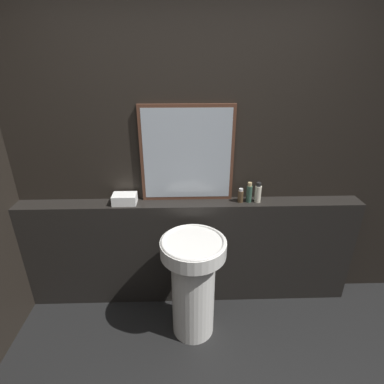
% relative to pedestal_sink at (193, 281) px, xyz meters
% --- Properties ---
extents(wall_back, '(8.00, 0.06, 2.50)m').
position_rel_pedestal_sink_xyz_m(wall_back, '(-0.01, 0.51, 0.76)').
color(wall_back, black).
rests_on(wall_back, ground_plane).
extents(vanity_counter, '(2.80, 0.18, 0.96)m').
position_rel_pedestal_sink_xyz_m(vanity_counter, '(-0.01, 0.39, -0.01)').
color(vanity_counter, black).
rests_on(vanity_counter, ground_plane).
extents(pedestal_sink, '(0.48, 0.48, 0.86)m').
position_rel_pedestal_sink_xyz_m(pedestal_sink, '(0.00, 0.00, 0.00)').
color(pedestal_sink, white).
rests_on(pedestal_sink, ground_plane).
extents(mirror, '(0.73, 0.03, 0.76)m').
position_rel_pedestal_sink_xyz_m(mirror, '(-0.03, 0.46, 0.86)').
color(mirror, '#563323').
rests_on(mirror, vanity_counter).
extents(towel_stack, '(0.19, 0.13, 0.08)m').
position_rel_pedestal_sink_xyz_m(towel_stack, '(-0.54, 0.39, 0.51)').
color(towel_stack, white).
rests_on(towel_stack, vanity_counter).
extents(shampoo_bottle, '(0.04, 0.04, 0.12)m').
position_rel_pedestal_sink_xyz_m(shampoo_bottle, '(0.39, 0.39, 0.53)').
color(shampoo_bottle, '#4C3823').
rests_on(shampoo_bottle, vanity_counter).
extents(conditioner_bottle, '(0.05, 0.05, 0.17)m').
position_rel_pedestal_sink_xyz_m(conditioner_bottle, '(0.46, 0.39, 0.55)').
color(conditioner_bottle, '#2D4C3D').
rests_on(conditioner_bottle, vanity_counter).
extents(lotion_bottle, '(0.05, 0.05, 0.17)m').
position_rel_pedestal_sink_xyz_m(lotion_bottle, '(0.53, 0.39, 0.55)').
color(lotion_bottle, beige).
rests_on(lotion_bottle, vanity_counter).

